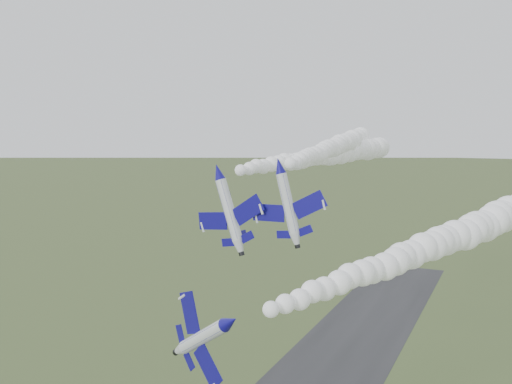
# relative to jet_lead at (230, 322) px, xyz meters

# --- Properties ---
(jet_lead) EXTENTS (7.13, 12.19, 8.93)m
(jet_lead) POSITION_rel_jet_lead_xyz_m (0.00, 0.00, 0.00)
(jet_lead) COLOR silver
(smoke_trail_jet_lead) EXTENTS (32.45, 65.47, 5.87)m
(smoke_trail_jet_lead) POSITION_rel_jet_lead_xyz_m (15.02, 33.86, 2.81)
(smoke_trail_jet_lead) COLOR white
(jet_pair_left) EXTENTS (11.10, 13.90, 4.54)m
(jet_pair_left) POSITION_rel_jet_lead_xyz_m (-14.52, 24.37, 12.73)
(jet_pair_left) COLOR silver
(smoke_trail_jet_pair_left) EXTENTS (12.73, 68.05, 5.12)m
(smoke_trail_jet_pair_left) POSITION_rel_jet_lead_xyz_m (-10.17, 61.67, 13.50)
(smoke_trail_jet_pair_left) COLOR white
(jet_pair_right) EXTENTS (10.52, 12.90, 3.82)m
(jet_pair_right) POSITION_rel_jet_lead_xyz_m (-4.87, 24.38, 13.92)
(jet_pair_right) COLOR silver
(smoke_trail_jet_pair_right) EXTENTS (9.86, 64.17, 4.69)m
(smoke_trail_jet_pair_right) POSITION_rel_jet_lead_xyz_m (-7.63, 59.65, 15.33)
(smoke_trail_jet_pair_right) COLOR white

